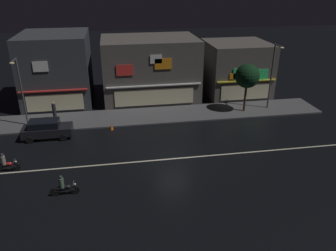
# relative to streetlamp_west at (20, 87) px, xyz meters

# --- Properties ---
(ground_plane) EXTENTS (140.00, 140.00, 0.00)m
(ground_plane) POSITION_rel_streetlamp_west_xyz_m (12.74, -8.36, -4.04)
(ground_plane) COLOR black
(lane_divider_stripe) EXTENTS (33.01, 0.16, 0.01)m
(lane_divider_stripe) POSITION_rel_streetlamp_west_xyz_m (12.74, -8.36, -4.03)
(lane_divider_stripe) COLOR beige
(lane_divider_stripe) RESTS_ON ground
(sidewalk_far) EXTENTS (34.74, 4.47, 0.14)m
(sidewalk_far) POSITION_rel_streetlamp_west_xyz_m (12.74, 0.70, -3.97)
(sidewalk_far) COLOR #4C4C4F
(sidewalk_far) RESTS_ON ground
(storefront_left_block) EXTENTS (7.18, 8.50, 7.69)m
(storefront_left_block) POSITION_rel_streetlamp_west_xyz_m (2.31, 7.11, -0.20)
(storefront_left_block) COLOR #383A3F
(storefront_left_block) RESTS_ON ground
(storefront_center_block) EXTENTS (10.75, 7.76, 7.01)m
(storefront_center_block) POSITION_rel_streetlamp_west_xyz_m (12.74, 6.74, -0.54)
(storefront_center_block) COLOR #56514C
(storefront_center_block) RESTS_ON ground
(storefront_right_block) EXTENTS (7.20, 7.23, 6.23)m
(storefront_right_block) POSITION_rel_streetlamp_west_xyz_m (23.16, 6.47, -0.93)
(storefront_right_block) COLOR #56514C
(storefront_right_block) RESTS_ON ground
(streetlamp_west) EXTENTS (0.44, 1.64, 6.55)m
(streetlamp_west) POSITION_rel_streetlamp_west_xyz_m (0.00, 0.00, 0.00)
(streetlamp_west) COLOR #47494C
(streetlamp_west) RESTS_ON sidewalk_far
(streetlamp_mid) EXTENTS (0.44, 1.64, 6.94)m
(streetlamp_mid) POSITION_rel_streetlamp_west_xyz_m (24.88, 0.46, 0.21)
(streetlamp_mid) COLOR #47494C
(streetlamp_mid) RESTS_ON sidewalk_far
(pedestrian_on_sidewalk) EXTENTS (0.37, 0.37, 1.80)m
(pedestrian_on_sidewalk) POSITION_rel_streetlamp_west_xyz_m (2.41, 1.27, -3.07)
(pedestrian_on_sidewalk) COLOR #232328
(pedestrian_on_sidewalk) RESTS_ON sidewalk_far
(street_tree) EXTENTS (2.50, 2.50, 5.08)m
(street_tree) POSITION_rel_streetlamp_west_xyz_m (22.01, 0.23, -0.10)
(street_tree) COLOR #473323
(street_tree) RESTS_ON sidewalk_far
(parked_car_near_kerb) EXTENTS (4.30, 1.98, 1.67)m
(parked_car_near_kerb) POSITION_rel_streetlamp_west_xyz_m (2.28, -2.72, -3.17)
(parked_car_near_kerb) COLOR black
(parked_car_near_kerb) RESTS_ON ground
(motorcycle_lead) EXTENTS (1.90, 0.60, 1.52)m
(motorcycle_lead) POSITION_rel_streetlamp_west_xyz_m (4.74, -11.83, -3.41)
(motorcycle_lead) COLOR black
(motorcycle_lead) RESTS_ON ground
(motorcycle_following) EXTENTS (1.90, 0.60, 1.52)m
(motorcycle_following) POSITION_rel_streetlamp_west_xyz_m (0.16, -8.09, -3.41)
(motorcycle_following) COLOR black
(motorcycle_following) RESTS_ON ground
(traffic_cone) EXTENTS (0.36, 0.36, 0.55)m
(traffic_cone) POSITION_rel_streetlamp_west_xyz_m (7.97, -1.94, -3.77)
(traffic_cone) COLOR orange
(traffic_cone) RESTS_ON ground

